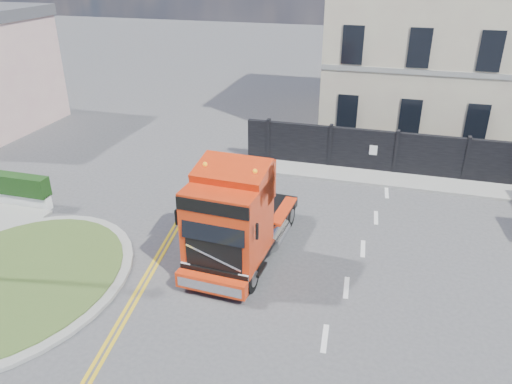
% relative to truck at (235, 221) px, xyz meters
% --- Properties ---
extents(ground, '(120.00, 120.00, 0.00)m').
position_rel_truck_xyz_m(ground, '(0.73, 0.03, -1.58)').
color(ground, '#424244').
rests_on(ground, ground).
extents(traffic_island, '(6.80, 6.80, 0.17)m').
position_rel_truck_xyz_m(traffic_island, '(-6.27, -2.97, -1.50)').
color(traffic_island, gray).
rests_on(traffic_island, ground).
extents(hoarding_fence, '(18.80, 0.25, 2.00)m').
position_rel_truck_xyz_m(hoarding_fence, '(7.28, 9.03, -0.58)').
color(hoarding_fence, black).
rests_on(hoarding_fence, ground).
extents(georgian_building, '(12.30, 10.30, 12.80)m').
position_rel_truck_xyz_m(georgian_building, '(6.73, 16.53, 4.19)').
color(georgian_building, beige).
rests_on(georgian_building, ground).
extents(pavement_far, '(20.00, 1.60, 0.12)m').
position_rel_truck_xyz_m(pavement_far, '(6.73, 8.13, -1.52)').
color(pavement_far, gray).
rests_on(pavement_far, ground).
extents(truck, '(2.51, 6.00, 3.53)m').
position_rel_truck_xyz_m(truck, '(0.00, 0.00, 0.00)').
color(truck, black).
rests_on(truck, ground).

